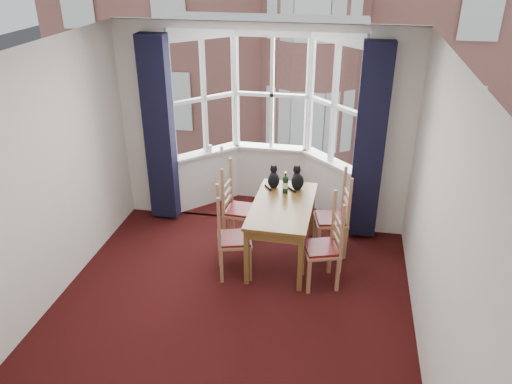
% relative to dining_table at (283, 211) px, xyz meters
% --- Properties ---
extents(floor, '(4.50, 4.50, 0.00)m').
position_rel_dining_table_xyz_m(floor, '(-0.42, -1.32, -0.68)').
color(floor, black).
rests_on(floor, ground).
extents(ceiling, '(4.50, 4.50, 0.00)m').
position_rel_dining_table_xyz_m(ceiling, '(-0.42, -1.32, 2.12)').
color(ceiling, white).
rests_on(ceiling, floor).
extents(wall_left, '(0.00, 4.50, 4.50)m').
position_rel_dining_table_xyz_m(wall_left, '(-2.42, -1.32, 0.72)').
color(wall_left, silver).
rests_on(wall_left, floor).
extents(wall_right, '(0.00, 4.50, 4.50)m').
position_rel_dining_table_xyz_m(wall_right, '(1.58, -1.32, 0.72)').
color(wall_right, silver).
rests_on(wall_right, floor).
extents(wall_back_pier_left, '(0.70, 0.12, 2.80)m').
position_rel_dining_table_xyz_m(wall_back_pier_left, '(-2.07, 0.93, 0.72)').
color(wall_back_pier_left, silver).
rests_on(wall_back_pier_left, floor).
extents(wall_back_pier_right, '(0.70, 0.12, 2.80)m').
position_rel_dining_table_xyz_m(wall_back_pier_right, '(1.23, 0.93, 0.72)').
color(wall_back_pier_right, silver).
rests_on(wall_back_pier_right, floor).
extents(bay_window, '(2.76, 0.94, 2.80)m').
position_rel_dining_table_xyz_m(bay_window, '(-0.42, 1.44, 0.72)').
color(bay_window, white).
rests_on(bay_window, floor).
extents(curtain_left, '(0.38, 0.22, 2.60)m').
position_rel_dining_table_xyz_m(curtain_left, '(-1.84, 0.75, 0.67)').
color(curtain_left, black).
rests_on(curtain_left, floor).
extents(curtain_right, '(0.38, 0.22, 2.60)m').
position_rel_dining_table_xyz_m(curtain_right, '(1.00, 0.75, 0.67)').
color(curtain_right, black).
rests_on(curtain_right, floor).
extents(dining_table, '(0.76, 1.38, 0.78)m').
position_rel_dining_table_xyz_m(dining_table, '(0.00, 0.00, 0.00)').
color(dining_table, brown).
rests_on(dining_table, floor).
extents(chair_left_near, '(0.50, 0.52, 0.92)m').
position_rel_dining_table_xyz_m(chair_left_near, '(-0.60, -0.47, -0.21)').
color(chair_left_near, '#A0724D').
rests_on(chair_left_near, floor).
extents(chair_left_far, '(0.43, 0.45, 0.92)m').
position_rel_dining_table_xyz_m(chair_left_far, '(-0.69, 0.28, -0.21)').
color(chair_left_far, '#A0724D').
rests_on(chair_left_far, floor).
extents(chair_right_near, '(0.51, 0.52, 0.92)m').
position_rel_dining_table_xyz_m(chair_right_near, '(0.61, -0.43, -0.21)').
color(chair_right_near, '#A0724D').
rests_on(chair_right_near, floor).
extents(chair_right_far, '(0.48, 0.50, 0.92)m').
position_rel_dining_table_xyz_m(chair_right_far, '(0.69, 0.29, -0.21)').
color(chair_right_far, '#A0724D').
rests_on(chair_right_far, floor).
extents(cat_left, '(0.19, 0.24, 0.30)m').
position_rel_dining_table_xyz_m(cat_left, '(-0.19, 0.46, 0.22)').
color(cat_left, black).
rests_on(cat_left, dining_table).
extents(cat_right, '(0.22, 0.26, 0.32)m').
position_rel_dining_table_xyz_m(cat_right, '(0.13, 0.47, 0.22)').
color(cat_right, black).
rests_on(cat_right, dining_table).
extents(wine_bottle, '(0.07, 0.07, 0.29)m').
position_rel_dining_table_xyz_m(wine_bottle, '(-0.01, 0.32, 0.23)').
color(wine_bottle, black).
rests_on(wine_bottle, dining_table).
extents(candle_tall, '(0.06, 0.06, 0.11)m').
position_rel_dining_table_xyz_m(candle_tall, '(-1.28, 1.28, 0.24)').
color(candle_tall, white).
rests_on(candle_tall, bay_window).
extents(candle_short, '(0.06, 0.06, 0.10)m').
position_rel_dining_table_xyz_m(candle_short, '(-1.11, 1.31, 0.24)').
color(candle_short, white).
rests_on(candle_short, bay_window).
extents(street, '(80.00, 80.00, 0.00)m').
position_rel_dining_table_xyz_m(street, '(-0.42, 30.93, -6.68)').
color(street, '#333335').
rests_on(street, ground).
extents(tenement_building, '(18.40, 7.80, 15.20)m').
position_rel_dining_table_xyz_m(tenement_building, '(-0.42, 12.69, 0.92)').
color(tenement_building, '#93574B').
rests_on(tenement_building, street).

